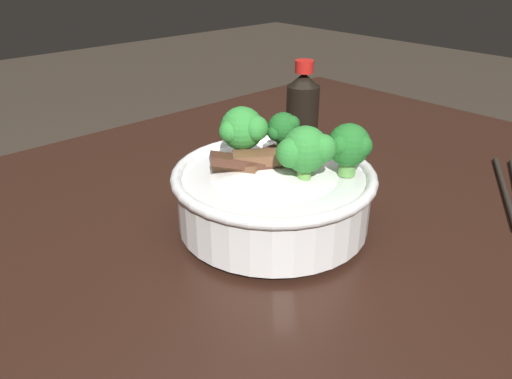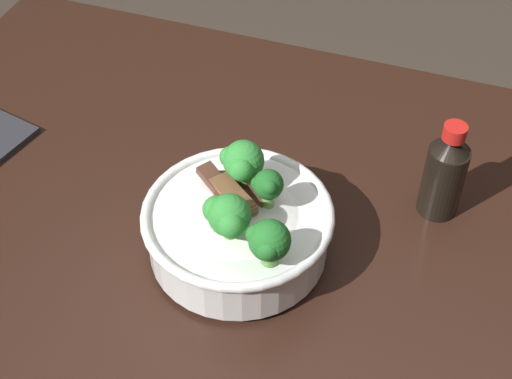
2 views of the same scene
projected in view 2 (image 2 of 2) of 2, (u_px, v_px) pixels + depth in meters
dining_table at (260, 284)px, 1.00m from camera, size 1.13×0.78×0.76m
rice_bowl at (239, 226)px, 0.86m from camera, size 0.22×0.22×0.13m
soy_sauce_bottle at (444, 174)px, 0.91m from camera, size 0.05×0.05×0.14m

